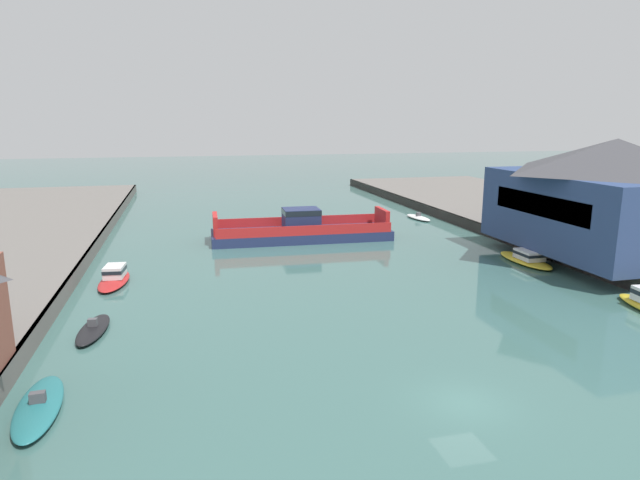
# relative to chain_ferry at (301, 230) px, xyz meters

# --- Properties ---
(ground_plane) EXTENTS (400.00, 400.00, 0.00)m
(ground_plane) POSITION_rel_chain_ferry_xyz_m (-0.19, -38.86, -1.10)
(ground_plane) COLOR #3D6660
(chain_ferry) EXTENTS (20.84, 6.97, 3.64)m
(chain_ferry) POSITION_rel_chain_ferry_xyz_m (0.00, 0.00, 0.00)
(chain_ferry) COLOR navy
(chain_ferry) RESTS_ON ground
(moored_boat_near_left) EXTENTS (2.21, 5.72, 0.97)m
(moored_boat_near_left) POSITION_rel_chain_ferry_xyz_m (-19.20, -24.73, -0.85)
(moored_boat_near_left) COLOR black
(moored_boat_near_left) RESTS_ON ground
(moored_boat_near_right) EXTENTS (2.34, 6.70, 1.00)m
(moored_boat_near_right) POSITION_rel_chain_ferry_xyz_m (-20.20, -34.62, -0.84)
(moored_boat_near_right) COLOR #237075
(moored_boat_near_right) RESTS_ON ground
(moored_boat_mid_left) EXTENTS (2.86, 6.72, 1.47)m
(moored_boat_mid_left) POSITION_rel_chain_ferry_xyz_m (-19.14, -13.25, -0.55)
(moored_boat_mid_left) COLOR red
(moored_boat_mid_left) RESTS_ON ground
(moored_boat_mid_right) EXTENTS (2.31, 5.85, 0.94)m
(moored_boat_mid_right) POSITION_rel_chain_ferry_xyz_m (18.86, 9.18, -0.87)
(moored_boat_mid_right) COLOR white
(moored_boat_mid_right) RESTS_ON ground
(moored_boat_far_left) EXTENTS (2.71, 7.51, 1.36)m
(moored_boat_far_left) POSITION_rel_chain_ferry_xyz_m (19.00, -15.92, -0.60)
(moored_boat_far_left) COLOR yellow
(moored_boat_far_left) RESTS_ON ground
(warehouse_shed) EXTENTS (15.99, 19.56, 10.58)m
(warehouse_shed) POSITION_rel_chain_ferry_xyz_m (27.01, -17.00, 5.52)
(warehouse_shed) COLOR navy
(warehouse_shed) RESTS_ON quay_right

